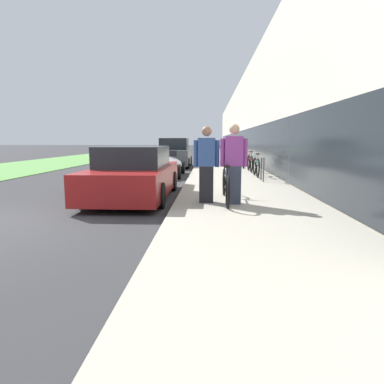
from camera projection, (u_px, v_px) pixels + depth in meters
The scene contains 13 objects.
sidewalk_slab at pixel (220, 160), 26.79m from camera, with size 3.40×70.00×0.13m.
storefront_facade at pixel (286, 122), 33.87m from camera, with size 10.01×70.00×6.68m.
lawn_strip at pixel (89, 157), 31.33m from camera, with size 6.08×70.00×0.03m.
tandem_bicycle at pixel (226, 185), 8.06m from camera, with size 0.52×2.48×0.89m.
person_rider at pixel (234, 164), 7.67m from camera, with size 0.61×0.24×1.79m.
person_bystander at pixel (206, 165), 7.83m from camera, with size 0.59×0.23×1.75m.
bike_rack_hoop at pixel (262, 166), 12.11m from camera, with size 0.05×0.60×0.84m.
cruiser_bike_nearest at pixel (256, 166), 13.69m from camera, with size 0.52×1.72×0.94m.
cruiser_bike_middle at pixel (250, 163), 15.85m from camera, with size 0.52×1.83×0.95m.
cruiser_bike_farthest at pixel (243, 160), 17.92m from camera, with size 0.52×1.86×0.93m.
parked_sedan_curbside at pixel (135, 174), 9.26m from camera, with size 1.98×4.69×1.40m.
vintage_roadster_curbside at pixel (162, 165), 15.05m from camera, with size 1.81×4.17×1.10m.
parked_sedan_far at pixel (175, 154), 20.23m from camera, with size 1.91×4.09×1.69m.
Camera 1 is at (4.17, -5.94, 1.56)m, focal length 32.00 mm.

